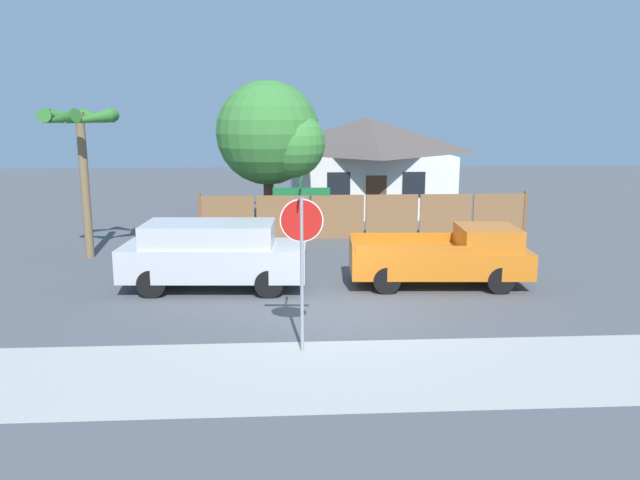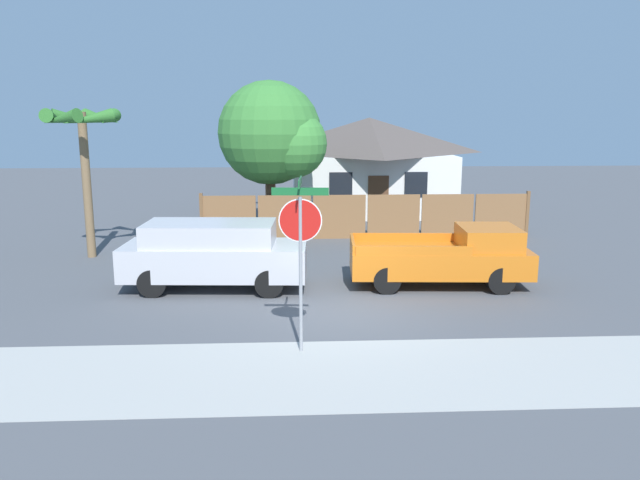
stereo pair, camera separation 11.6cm
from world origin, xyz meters
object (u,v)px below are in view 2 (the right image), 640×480
object	(u,v)px
house	(369,162)
orange_pickup	(447,257)
palm_tree	(83,131)
oak_tree	(275,135)
stop_sign	(300,233)
red_suv	(214,253)

from	to	relation	value
house	orange_pickup	distance (m)	13.80
palm_tree	house	bearing A→B (deg)	42.94
oak_tree	stop_sign	bearing A→B (deg)	-86.64
house	palm_tree	xyz separation A→B (m)	(-10.41, -9.69, 1.81)
house	red_suv	bearing A→B (deg)	-113.35
palm_tree	red_suv	world-z (taller)	palm_tree
palm_tree	stop_sign	bearing A→B (deg)	-52.01
oak_tree	palm_tree	bearing A→B (deg)	-147.29
red_suv	orange_pickup	xyz separation A→B (m)	(6.34, -0.02, -0.18)
oak_tree	red_suv	bearing A→B (deg)	-100.83
orange_pickup	oak_tree	bearing A→B (deg)	125.00
oak_tree	red_suv	distance (m)	8.49
red_suv	orange_pickup	world-z (taller)	red_suv
red_suv	orange_pickup	size ratio (longest dim) A/B	1.01
palm_tree	stop_sign	world-z (taller)	palm_tree
red_suv	stop_sign	world-z (taller)	stop_sign
house	palm_tree	world-z (taller)	palm_tree
red_suv	orange_pickup	bearing A→B (deg)	3.30
red_suv	stop_sign	xyz separation A→B (m)	(2.24, -4.62, 1.42)
orange_pickup	house	bearing A→B (deg)	95.24
red_suv	stop_sign	distance (m)	5.33
palm_tree	stop_sign	distance (m)	11.08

